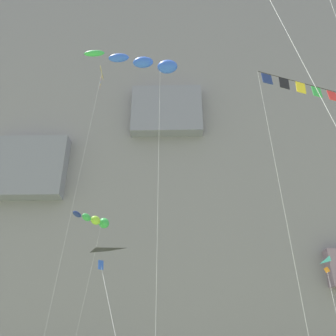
# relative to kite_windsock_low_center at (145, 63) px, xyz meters

# --- Properties ---
(cliff_face) EXTENTS (180.00, 28.94, 74.01)m
(cliff_face) POSITION_rel_kite_windsock_low_center_xyz_m (0.65, 42.93, 16.51)
(cliff_face) COLOR gray
(cliff_face) RESTS_ON ground
(kite_windsock_low_center) EXTENTS (6.27, 4.59, 21.33)m
(kite_windsock_low_center) POSITION_rel_kite_windsock_low_center_xyz_m (0.00, 0.00, 0.00)
(kite_windsock_low_center) COLOR blue
(kite_windsock_low_center) RESTS_ON ground
(kite_banner_far_left) EXTENTS (5.15, 3.17, 14.87)m
(kite_banner_far_left) POSITION_rel_kite_windsock_low_center_xyz_m (8.13, -4.32, -6.30)
(kite_banner_far_left) COLOR black
(kite_banner_far_left) RESTS_ON ground
(kite_diamond_mid_right) EXTENTS (0.93, 6.63, 32.21)m
(kite_diamond_mid_right) POSITION_rel_kite_windsock_low_center_xyz_m (-6.21, 12.41, 9.05)
(kite_diamond_mid_right) COLOR yellow
(kite_diamond_mid_right) RESTS_ON ground
(kite_delta_mid_center) EXTENTS (2.45, 6.49, 8.19)m
(kite_delta_mid_center) POSITION_rel_kite_windsock_low_center_xyz_m (10.60, 4.39, -12.80)
(kite_delta_mid_center) COLOR #38B2D1
(kite_delta_mid_center) RESTS_ON ground
(kite_delta_high_left) EXTENTS (3.82, 4.88, 7.29)m
(kite_delta_high_left) POSITION_rel_kite_windsock_low_center_xyz_m (-1.62, -1.92, -13.40)
(kite_delta_high_left) COLOR black
(kite_delta_high_left) RESTS_ON ground
(kite_windsock_mid_left) EXTENTS (2.91, 5.03, 15.69)m
(kite_windsock_mid_left) POSITION_rel_kite_windsock_low_center_xyz_m (-5.79, 15.37, -5.46)
(kite_windsock_mid_left) COLOR green
(kite_windsock_mid_left) RESTS_ON ground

